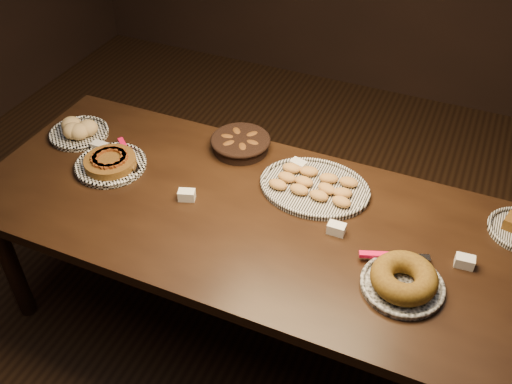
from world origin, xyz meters
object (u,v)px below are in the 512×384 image
at_px(buffet_table, 253,225).
at_px(madeleine_platter, 314,186).
at_px(apple_tart_plate, 111,163).
at_px(bundt_cake_plate, 403,280).

xyz_separation_m(buffet_table, madeleine_platter, (0.19, 0.24, 0.09)).
relative_size(buffet_table, apple_tart_plate, 7.07).
bearing_deg(madeleine_platter, buffet_table, -136.71).
distance_m(buffet_table, bundt_cake_plate, 0.68).
bearing_deg(madeleine_platter, apple_tart_plate, -175.47).
distance_m(buffet_table, apple_tart_plate, 0.72).
bearing_deg(apple_tart_plate, madeleine_platter, 21.70).
bearing_deg(bundt_cake_plate, apple_tart_plate, -169.00).
height_order(madeleine_platter, bundt_cake_plate, bundt_cake_plate).
xyz_separation_m(buffet_table, apple_tart_plate, (-0.71, 0.02, 0.10)).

